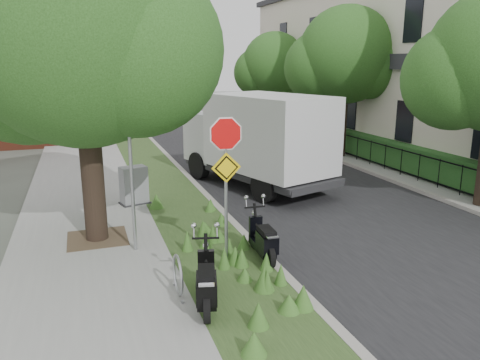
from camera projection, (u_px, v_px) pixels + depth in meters
The scene contains 20 objects.
ground at pixel (297, 267), 10.06m from camera, with size 120.00×120.00×0.00m, color #4C5147.
sidewalk_near at pixel (83, 176), 17.90m from camera, with size 3.50×60.00×0.12m, color gray.
verge at pixel (155, 170), 18.76m from camera, with size 2.00×60.00×0.12m, color #2B441D.
kerb_near at pixel (179, 168), 19.07m from camera, with size 0.20×60.00×0.13m, color #9E9991.
road at pixel (259, 164), 20.18m from camera, with size 7.00×60.00×0.01m, color black.
kerb_far at pixel (331, 158), 21.26m from camera, with size 0.20×60.00×0.13m, color #9E9991.
footpath_far at pixel (363, 155), 21.79m from camera, with size 3.20×60.00×0.12m, color gray.
street_tree_main at pixel (78, 37), 10.24m from camera, with size 6.21×5.54×7.66m.
bare_post at pixel (131, 164), 10.19m from camera, with size 0.08×0.08×4.00m.
bike_hoop at pixel (178, 275), 8.55m from camera, with size 0.06×0.78×0.77m.
sign_assembly at pixel (226, 160), 9.59m from camera, with size 0.94×0.08×3.22m.
fence_far at pixel (345, 144), 21.33m from camera, with size 0.04×24.00×1.00m.
hedge_far at pixel (359, 143), 21.55m from camera, with size 1.00×24.00×1.10m, color #1A4B1D.
terrace_houses at pixel (430, 65), 21.82m from camera, with size 7.40×26.40×8.20m.
far_tree_b at pixel (344, 60), 20.39m from camera, with size 4.83×4.31×6.56m.
far_tree_c at pixel (273, 68), 27.83m from camera, with size 4.37×3.89×5.93m.
scooter_near at pixel (207, 289), 8.00m from camera, with size 0.62×1.66×0.80m.
scooter_far at pixel (264, 244), 10.04m from camera, with size 0.38×1.61×0.77m.
box_truck at pixel (258, 136), 16.12m from camera, with size 4.10×6.52×2.76m.
utility_cabinet at pixel (134, 186), 14.05m from camera, with size 0.97×0.77×1.14m.
Camera 1 is at (-4.16, -8.41, 4.27)m, focal length 35.00 mm.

